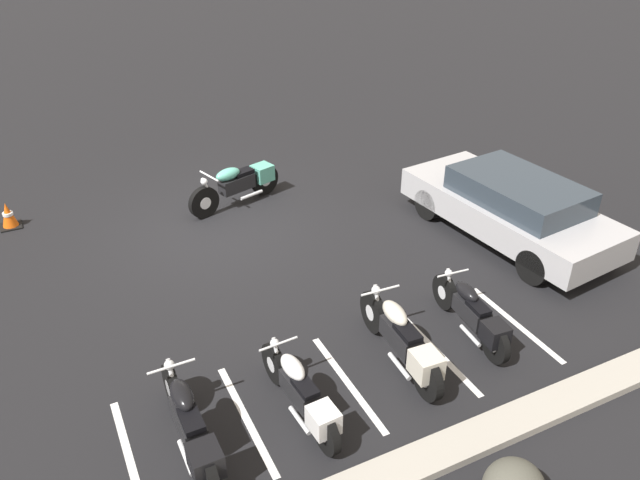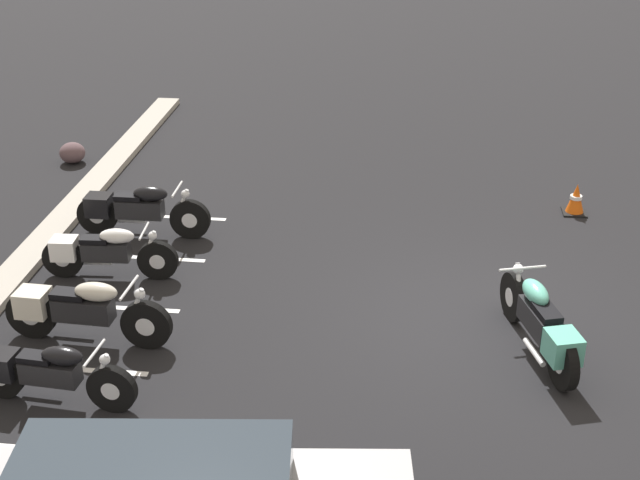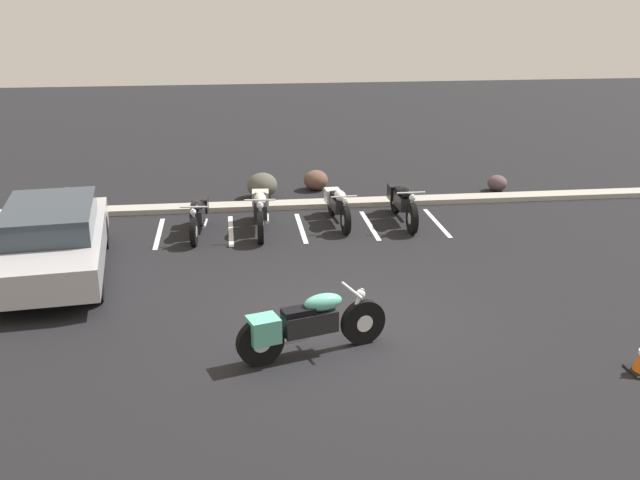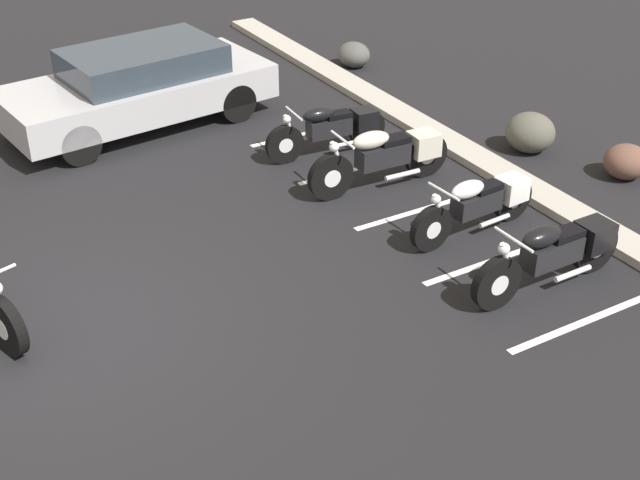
{
  "view_description": "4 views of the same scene",
  "coord_description": "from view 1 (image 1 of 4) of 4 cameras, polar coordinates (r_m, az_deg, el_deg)",
  "views": [
    {
      "loc": [
        2.99,
        10.6,
        6.22
      ],
      "look_at": [
        -0.91,
        2.64,
        0.93
      ],
      "focal_mm": 35.0,
      "sensor_mm": 36.0,
      "label": 1
    },
    {
      "loc": [
        -10.51,
        0.73,
        6.32
      ],
      "look_at": [
        0.44,
        2.01,
        0.89
      ],
      "focal_mm": 50.0,
      "sensor_mm": 36.0,
      "label": 2
    },
    {
      "loc": [
        -1.73,
        -10.41,
        5.0
      ],
      "look_at": [
        -0.11,
        2.51,
        0.54
      ],
      "focal_mm": 42.0,
      "sensor_mm": 36.0,
      "label": 3
    },
    {
      "loc": [
        8.25,
        -1.65,
        5.83
      ],
      "look_at": [
        0.4,
        2.98,
        0.43
      ],
      "focal_mm": 50.0,
      "sensor_mm": 36.0,
      "label": 4
    }
  ],
  "objects": [
    {
      "name": "parked_bike_3",
      "position": [
        7.97,
        -11.77,
        -16.34
      ],
      "size": [
        0.61,
        2.19,
        0.86
      ],
      "rotation": [
        0.0,
        0.0,
        -1.56
      ],
      "color": "black",
      "rests_on": "ground"
    },
    {
      "name": "stall_line_4",
      "position": [
        8.41,
        -17.01,
        -18.68
      ],
      "size": [
        0.1,
        2.1,
        0.0
      ],
      "primitive_type": "cube",
      "color": "white",
      "rests_on": "ground"
    },
    {
      "name": "parked_bike_2",
      "position": [
        8.24,
        -1.69,
        -13.86
      ],
      "size": [
        0.56,
        2.01,
        0.79
      ],
      "rotation": [
        0.0,
        0.0,
        -1.51
      ],
      "color": "black",
      "rests_on": "ground"
    },
    {
      "name": "traffic_cone",
      "position": [
        13.94,
        -26.61,
        1.99
      ],
      "size": [
        0.4,
        0.4,
        0.53
      ],
      "color": "black",
      "rests_on": "ground"
    },
    {
      "name": "parked_bike_1",
      "position": [
        9.03,
        7.57,
        -9.04
      ],
      "size": [
        0.63,
        2.23,
        0.88
      ],
      "rotation": [
        0.0,
        0.0,
        -1.62
      ],
      "color": "black",
      "rests_on": "ground"
    },
    {
      "name": "car_silver",
      "position": [
        12.46,
        17.06,
        2.98
      ],
      "size": [
        2.25,
        4.47,
        1.29
      ],
      "rotation": [
        0.0,
        0.0,
        -1.46
      ],
      "color": "black",
      "rests_on": "ground"
    },
    {
      "name": "concrete_curb",
      "position": [
        7.94,
        6.99,
        -20.32
      ],
      "size": [
        18.0,
        0.5,
        0.12
      ],
      "primitive_type": "cube",
      "color": "#A8A399",
      "rests_on": "ground"
    },
    {
      "name": "stall_line_1",
      "position": [
        9.64,
        10.63,
        -9.95
      ],
      "size": [
        0.1,
        2.1,
        0.0
      ],
      "primitive_type": "cube",
      "color": "white",
      "rests_on": "ground"
    },
    {
      "name": "stall_line_0",
      "position": [
        10.47,
        17.44,
        -7.27
      ],
      "size": [
        0.1,
        2.1,
        0.0
      ],
      "primitive_type": "cube",
      "color": "white",
      "rests_on": "ground"
    },
    {
      "name": "ground",
      "position": [
        12.65,
        -9.03,
        0.96
      ],
      "size": [
        60.0,
        60.0,
        0.0
      ],
      "primitive_type": "plane",
      "color": "black"
    },
    {
      "name": "parked_bike_0",
      "position": [
        9.79,
        13.82,
        -6.59
      ],
      "size": [
        0.56,
        1.99,
        0.78
      ],
      "rotation": [
        0.0,
        0.0,
        -1.65
      ],
      "color": "black",
      "rests_on": "ground"
    },
    {
      "name": "stall_line_2",
      "position": [
        9.0,
        2.56,
        -12.9
      ],
      "size": [
        0.1,
        2.1,
        0.0
      ],
      "primitive_type": "cube",
      "color": "white",
      "rests_on": "ground"
    },
    {
      "name": "motorcycle_teal_featured",
      "position": [
        13.4,
        -7.38,
        5.17
      ],
      "size": [
        2.2,
        0.94,
        0.89
      ],
      "rotation": [
        0.0,
        0.0,
        0.3
      ],
      "color": "black",
      "rests_on": "ground"
    },
    {
      "name": "stall_line_3",
      "position": [
        8.57,
        -6.75,
        -15.91
      ],
      "size": [
        0.1,
        2.1,
        0.0
      ],
      "primitive_type": "cube",
      "color": "white",
      "rests_on": "ground"
    }
  ]
}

